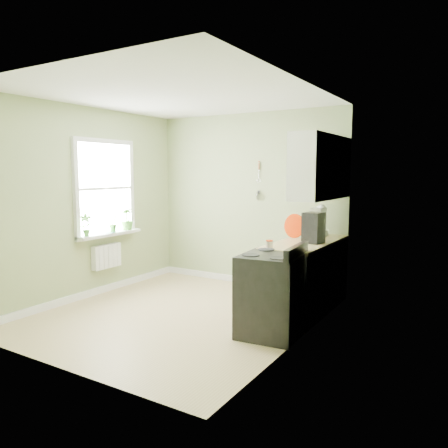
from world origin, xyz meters
The scene contains 21 objects.
floor centered at (0.00, 0.00, -0.01)m, with size 3.20×3.60×0.02m, color tan.
ceiling centered at (0.00, 0.00, 2.71)m, with size 3.20×3.60×0.02m, color white.
wall_back centered at (0.00, 1.81, 1.35)m, with size 3.20×0.02×2.70m, color #9CAB75.
wall_left centered at (-1.61, 0.00, 1.35)m, with size 0.02×3.60×2.70m, color #9CAB75.
wall_right centered at (1.61, 0.00, 1.35)m, with size 0.02×3.60×2.70m, color #9CAB75.
base_cabinets centered at (1.30, 1.00, 0.43)m, with size 0.60×1.60×0.87m, color white.
countertop centered at (1.29, 1.00, 0.89)m, with size 0.64×1.60×0.04m, color #DDC587.
upper_cabinets centered at (1.43, 1.10, 1.85)m, with size 0.35×1.40×0.80m, color white.
window centered at (-1.58, 0.30, 1.55)m, with size 0.06×1.14×1.44m.
window_sill centered at (-1.51, 0.30, 0.88)m, with size 0.18×1.14×0.04m, color white.
radiator centered at (-1.54, 0.25, 0.55)m, with size 0.12×0.50×0.35m, color white.
wall_utensils centered at (0.20, 1.78, 1.56)m, with size 0.02×0.14×0.58m.
stove centered at (1.28, 0.00, 0.46)m, with size 0.72×0.79×1.02m.
stand_mixer centered at (1.28, 1.46, 1.10)m, with size 0.24×0.38×0.44m.
kettle centered at (1.11, 1.53, 1.00)m, with size 0.17×0.10×0.17m.
coffee_maker centered at (1.41, 0.91, 1.09)m, with size 0.24×0.26×0.38m.
red_tray centered at (1.05, 1.17, 1.07)m, with size 0.32×0.32×0.02m, color #AF2300.
jar centered at (1.09, 0.30, 0.96)m, with size 0.08×0.08×0.09m.
plant_a centered at (-1.50, -0.15, 1.06)m, with size 0.17×0.12×0.33m, color #407F29.
plant_b centered at (-1.50, 0.37, 1.03)m, with size 0.15×0.12×0.26m, color #407F29.
plant_c centered at (-1.50, 0.66, 1.07)m, with size 0.19×0.19×0.33m, color #407F29.
Camera 1 is at (3.26, -4.28, 1.79)m, focal length 35.00 mm.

